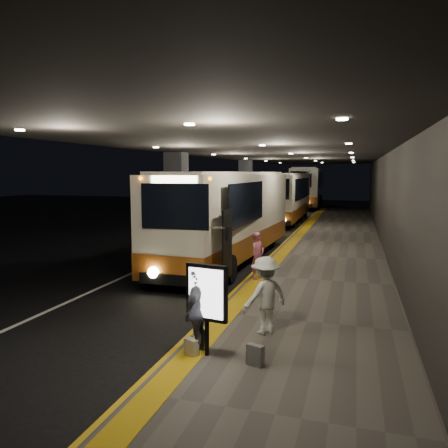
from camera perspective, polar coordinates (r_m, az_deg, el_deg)
The scene contains 18 objects.
ground at distance 14.68m, azimuth -6.80°, elevation -7.37°, with size 90.00×90.00×0.00m, color black.
lane_line_white at distance 19.87m, azimuth -5.79°, elevation -3.62°, with size 0.12×50.00×0.01m, color silver.
kerb_stripe_yellow at distance 18.70m, azimuth 6.07°, elevation -4.28°, with size 0.18×50.00×0.01m, color gold.
sidewalk at distance 18.40m, azimuth 13.46°, elevation -4.38°, with size 4.50×50.00×0.15m, color #514C44.
tactile_strip at distance 18.58m, azimuth 7.59°, elevation -3.89°, with size 0.50×50.00×0.01m, color gold.
terminal_wall at distance 18.09m, azimuth 20.86°, elevation 4.51°, with size 0.10×50.00×6.00m, color black.
support_columns at distance 18.56m, azimuth -6.20°, elevation 2.48°, with size 0.80×24.80×4.40m.
canopy at distance 18.36m, azimuth 6.72°, elevation 9.92°, with size 9.00×50.00×0.40m, color black.
coach_main at distance 17.58m, azimuth 0.68°, elevation 0.57°, with size 2.87×11.30×3.49m.
coach_second at distance 32.18m, azimuth 8.15°, elevation 3.25°, with size 2.33×10.90×3.42m.
coach_third at distance 46.44m, azimuth 10.68°, elevation 4.57°, with size 3.38×12.70×3.95m.
passenger_boarding at distance 14.03m, azimuth 4.43°, elevation -4.15°, with size 0.56×0.37×1.54m, color #A24C59.
passenger_waiting_white at distance 9.42m, azimuth 5.40°, elevation -9.23°, with size 1.07×0.50×1.66m, color silver.
passenger_waiting_grey at distance 8.42m, azimuth -3.43°, elevation -11.18°, with size 0.97×0.50×1.66m, color #4A494E.
bag_polka at distance 8.13m, azimuth 4.10°, elevation -16.71°, with size 0.31×0.13×0.37m, color black.
bag_plain at distance 8.52m, azimuth -4.29°, elevation -15.76°, with size 0.26×0.15×0.32m, color silver.
info_sign at distance 8.18m, azimuth -2.29°, elevation -9.19°, with size 0.83×0.23×1.74m.
stanchion_post at distance 10.60m, azimuth -0.16°, elevation -8.93°, with size 0.05×0.05×1.11m, color black.
Camera 1 is at (5.74, -13.04, 3.57)m, focal length 35.00 mm.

